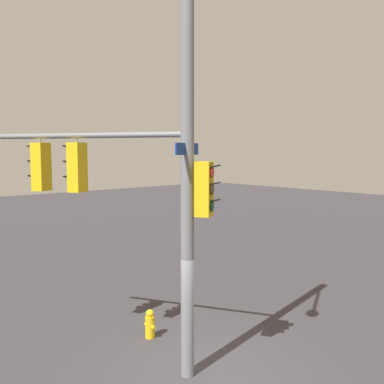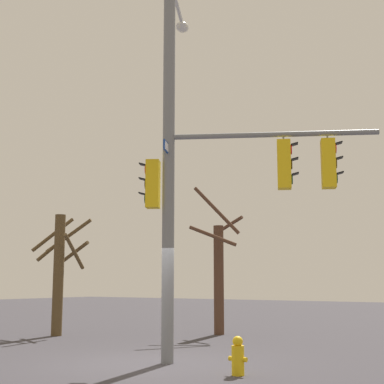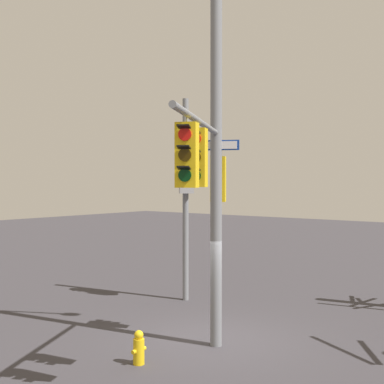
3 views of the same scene
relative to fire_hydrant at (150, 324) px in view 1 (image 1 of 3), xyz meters
The scene contains 3 objects.
ground_plane 2.36m from the fire_hydrant, behind, with size 80.00×80.00×0.00m, color #373439.
main_signal_pole_assembly 4.82m from the fire_hydrant, 146.34° to the left, with size 5.69×3.09×9.45m.
fire_hydrant is the anchor object (origin of this frame).
Camera 1 is at (-6.51, 6.24, 4.74)m, focal length 41.73 mm.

